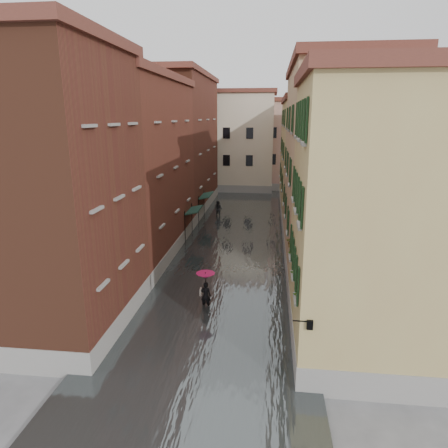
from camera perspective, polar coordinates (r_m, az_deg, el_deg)
The scene contains 16 objects.
ground at distance 21.70m, azimuth -1.57°, elevation -12.67°, with size 120.00×120.00×0.00m, color #59595C.
floodwater at distance 33.63m, azimuth 1.58°, elevation -2.18°, with size 10.00×60.00×0.20m, color #3F4546.
building_left_near at distance 19.94m, azimuth -22.97°, elevation 3.47°, with size 6.00×8.00×13.00m, color brown.
building_left_mid at distance 29.90m, azimuth -12.64°, elevation 7.35°, with size 6.00×14.00×12.50m, color #57251B.
building_left_far at distance 44.19m, azimuth -6.28°, elevation 11.03°, with size 6.00×16.00×14.00m, color brown.
building_right_near at distance 18.03m, azimuth 19.91°, elevation 0.18°, with size 6.00×8.00×11.50m, color tan.
building_right_mid at distance 28.52m, azimuth 15.20°, elevation 7.34°, with size 6.00×14.00×13.00m, color tan.
building_right_far at distance 43.41m, azimuth 12.34°, elevation 9.04°, with size 6.00×16.00×11.50m, color tan.
building_end_cream at distance 57.39m, azimuth 0.87°, elevation 11.55°, with size 12.00×9.00×13.00m, color beige.
building_end_pink at distance 59.21m, azimuth 9.93°, elevation 10.96°, with size 10.00×9.00×12.00m, color #AA7C78.
awning_near at distance 33.47m, azimuth -4.35°, elevation 1.89°, with size 1.09×2.97×2.80m.
awning_far at distance 39.59m, azimuth -2.60°, elevation 4.01°, with size 1.09×3.30×2.80m.
wall_lantern at distance 14.89m, azimuth 12.07°, elevation -13.79°, with size 0.71×0.22×0.35m.
window_planters at distance 19.52m, azimuth 10.17°, elevation -4.91°, with size 0.59×7.96×0.84m.
pedestrian_main at distance 21.66m, azimuth -2.65°, elevation -8.84°, with size 1.04×1.04×2.06m.
pedestrian_far at distance 41.00m, azimuth -0.81°, elevation 2.12°, with size 0.85×0.66×1.74m, color black.
Camera 1 is at (2.80, -18.98, 10.13)m, focal length 32.00 mm.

